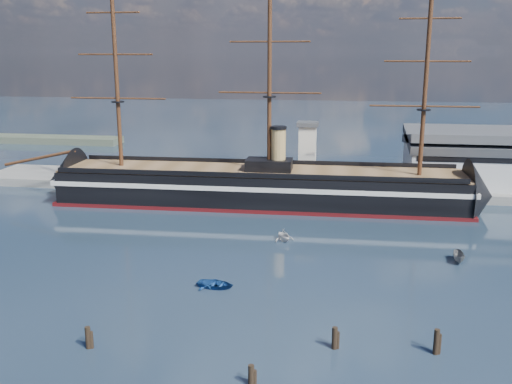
# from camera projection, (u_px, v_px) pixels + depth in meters

# --- Properties ---
(ground) EXTENTS (600.00, 600.00, 0.00)m
(ground) POSITION_uv_depth(u_px,v_px,m) (278.00, 233.00, 106.97)
(ground) COLOR #162432
(ground) RESTS_ON ground
(quay) EXTENTS (180.00, 18.00, 2.00)m
(quay) POSITION_uv_depth(u_px,v_px,m) (336.00, 190.00, 139.99)
(quay) COLOR slate
(quay) RESTS_ON ground
(quay_tower) EXTENTS (5.00, 5.00, 15.00)m
(quay_tower) POSITION_uv_depth(u_px,v_px,m) (307.00, 152.00, 135.83)
(quay_tower) COLOR silver
(quay_tower) RESTS_ON ground
(warship) EXTENTS (113.04, 18.05, 53.94)m
(warship) POSITION_uv_depth(u_px,v_px,m) (252.00, 186.00, 126.42)
(warship) COLOR black
(warship) RESTS_ON ground
(motorboat_b) EXTENTS (1.77, 3.50, 1.56)m
(motorboat_b) POSITION_uv_depth(u_px,v_px,m) (216.00, 288.00, 82.17)
(motorboat_b) COLOR navy
(motorboat_b) RESTS_ON ground
(motorboat_c) EXTENTS (5.31, 2.23, 2.08)m
(motorboat_c) POSITION_uv_depth(u_px,v_px,m) (459.00, 262.00, 92.02)
(motorboat_c) COLOR slate
(motorboat_c) RESTS_ON ground
(motorboat_d) EXTENTS (7.04, 5.86, 2.40)m
(motorboat_d) POSITION_uv_depth(u_px,v_px,m) (284.00, 241.00, 102.54)
(motorboat_d) COLOR silver
(motorboat_d) RESTS_ON ground
(piling_near_left) EXTENTS (0.64, 0.64, 3.36)m
(piling_near_left) POSITION_uv_depth(u_px,v_px,m) (89.00, 348.00, 65.40)
(piling_near_left) COLOR black
(piling_near_left) RESTS_ON ground
(piling_near_right) EXTENTS (0.64, 0.64, 3.72)m
(piling_near_right) POSITION_uv_depth(u_px,v_px,m) (435.00, 354.00, 64.15)
(piling_near_right) COLOR black
(piling_near_right) RESTS_ON ground
(piling_extra) EXTENTS (0.64, 0.64, 3.37)m
(piling_extra) POSITION_uv_depth(u_px,v_px,m) (334.00, 349.00, 65.30)
(piling_extra) COLOR black
(piling_extra) RESTS_ON ground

